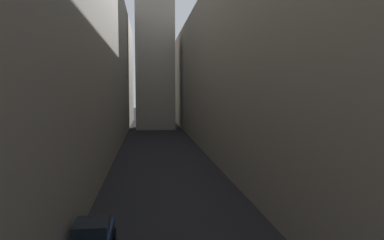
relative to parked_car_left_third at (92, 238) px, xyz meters
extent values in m
plane|color=black|center=(4.40, 29.44, -0.79)|extent=(264.00, 264.00, 0.00)
cube|color=gray|center=(-7.92, 31.44, 11.11)|extent=(13.63, 108.00, 23.79)
cube|color=gray|center=(15.20, 31.44, 9.57)|extent=(10.60, 108.00, 20.72)
cube|color=#9E9384|center=(4.40, 60.24, 25.68)|extent=(8.01, 8.01, 52.94)
cube|color=navy|center=(0.00, 0.00, -0.14)|extent=(1.76, 4.37, 0.64)
cube|color=black|center=(0.00, 0.01, 0.48)|extent=(1.62, 1.84, 0.60)
cylinder|color=black|center=(-0.88, 1.48, -0.46)|extent=(0.22, 0.66, 0.66)
cylinder|color=black|center=(0.88, 1.48, -0.46)|extent=(0.22, 0.66, 0.66)
camera|label=1|loc=(2.69, -17.29, 6.96)|focal=33.88mm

